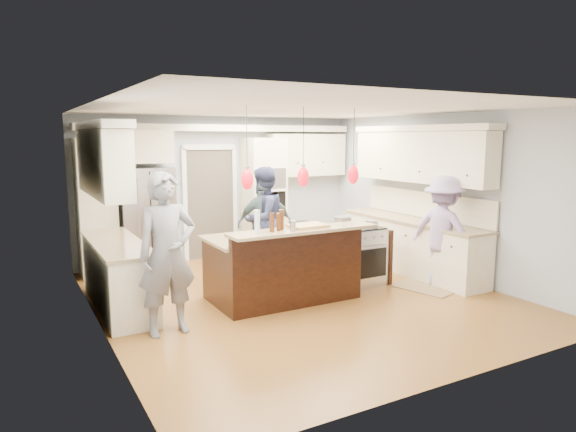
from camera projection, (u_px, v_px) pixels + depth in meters
name	position (u px, v px, depth m)	size (l,w,h in m)	color
ground_plane	(300.00, 297.00, 7.51)	(6.00, 6.00, 0.00)	olive
room_shell	(300.00, 173.00, 7.23)	(5.54, 6.04, 2.72)	#B2BCC6
refrigerator	(146.00, 219.00, 8.91)	(0.90, 0.70, 1.80)	#B7B7BC
oven_column	(264.00, 197.00, 10.00)	(0.72, 0.69, 2.30)	#F9F0CA
back_upper_cabinets	(187.00, 173.00, 9.28)	(5.30, 0.61, 2.54)	#F9F0CA
right_counter_run	(414.00, 211.00, 8.78)	(0.64, 3.10, 2.51)	#F9F0CA
left_cabinets	(112.00, 232.00, 6.87)	(0.64, 2.30, 2.51)	#F9F0CA
kitchen_island	(282.00, 265.00, 7.38)	(2.10, 1.46, 1.12)	black
island_range	(358.00, 255.00, 8.12)	(0.82, 0.71, 0.92)	#B7B7BC
pendant_lights	(303.00, 177.00, 6.67)	(1.75, 0.15, 1.03)	black
person_bar_end	(167.00, 254.00, 5.99)	(0.70, 0.46, 1.92)	slate
person_far_left	(263.00, 219.00, 8.85)	(0.88, 0.69, 1.81)	#2A3152
person_far_right	(265.00, 224.00, 8.88)	(0.96, 0.40, 1.64)	#475F64
person_range_side	(443.00, 231.00, 7.96)	(1.12, 0.64, 1.73)	#A38DBE
floor_rug	(425.00, 287.00, 7.96)	(0.64, 0.93, 0.01)	olive
water_bottle	(257.00, 222.00, 6.39)	(0.07, 0.07, 0.30)	silver
beer_bottle_a	(272.00, 222.00, 6.51)	(0.06, 0.06, 0.25)	#4D250D
beer_bottle_b	(279.00, 222.00, 6.58)	(0.06, 0.06, 0.23)	#4D250D
beer_bottle_c	(281.00, 220.00, 6.66)	(0.07, 0.07, 0.26)	#4D250D
drink_can	(293.00, 226.00, 6.56)	(0.07, 0.07, 0.14)	#B7B7BC
cutting_board	(308.00, 226.00, 6.86)	(0.49, 0.35, 0.04)	tan
pot_large	(343.00, 221.00, 8.06)	(0.27, 0.27, 0.16)	#B7B7BC
pot_small	(372.00, 223.00, 8.04)	(0.21, 0.21, 0.10)	#B7B7BC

